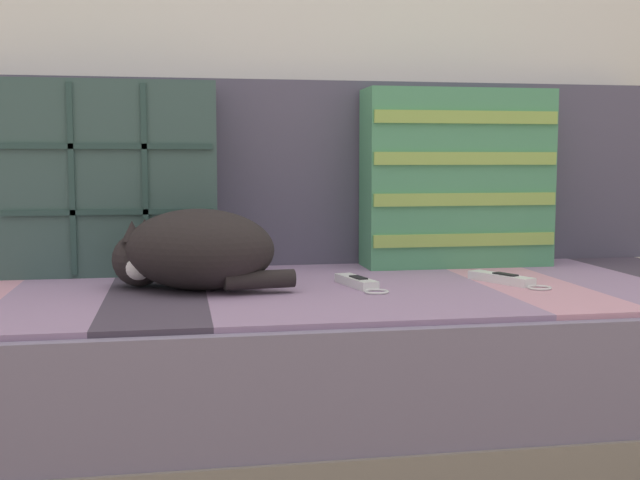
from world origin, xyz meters
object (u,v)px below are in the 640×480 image
Objects in this scene: throw_pillow_quilted at (111,179)px; throw_pillow_striped at (457,178)px; couch at (297,375)px; game_remote_near at (358,282)px; sleeping_cat at (192,251)px; game_remote_far at (504,279)px.

throw_pillow_quilted is 0.82m from throw_pillow_striped.
throw_pillow_quilted is (-0.39, 0.23, 0.41)m from couch.
couch is 4.44× the size of throw_pillow_striped.
game_remote_near is (0.12, -0.05, 0.20)m from couch.
throw_pillow_striped is at bearing 21.74° from sleeping_cat.
throw_pillow_striped reaches higher than couch.
couch is at bearing 171.70° from game_remote_far.
throw_pillow_striped is 2.25× the size of game_remote_far.
throw_pillow_striped is at bearing 42.07° from game_remote_near.
game_remote_far is at bearing -1.66° from game_remote_near.
game_remote_near is (0.51, -0.28, -0.21)m from throw_pillow_quilted.
couch is 4.33× the size of throw_pillow_quilted.
throw_pillow_striped reaches higher than sleeping_cat.
sleeping_cat is (-0.22, -0.03, 0.27)m from couch.
sleeping_cat is 1.90× the size of game_remote_near.
game_remote_near is at bearing -3.74° from sleeping_cat.
couch is 0.48m from game_remote_far.
throw_pillow_quilted reaches higher than sleeping_cat.
couch is 5.57× the size of sleeping_cat.
game_remote_near reaches higher than couch.
couch is at bearing 8.39° from sleeping_cat.
sleeping_cat is 1.79× the size of game_remote_far.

